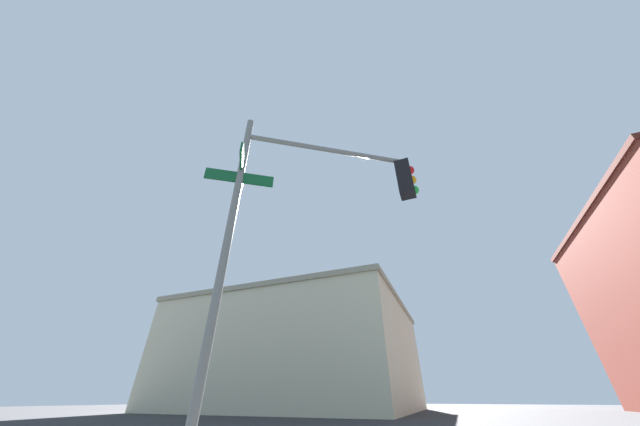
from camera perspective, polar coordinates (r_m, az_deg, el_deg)
name	(u,v)px	position (r m, az deg, el deg)	size (l,w,h in m)	color
traffic_signal_near	(324,197)	(4.95, 0.84, 3.19)	(3.18, 2.36, 5.38)	slate
building_stucco	(301,356)	(30.24, -3.70, -26.49)	(19.72, 18.36, 8.43)	beige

